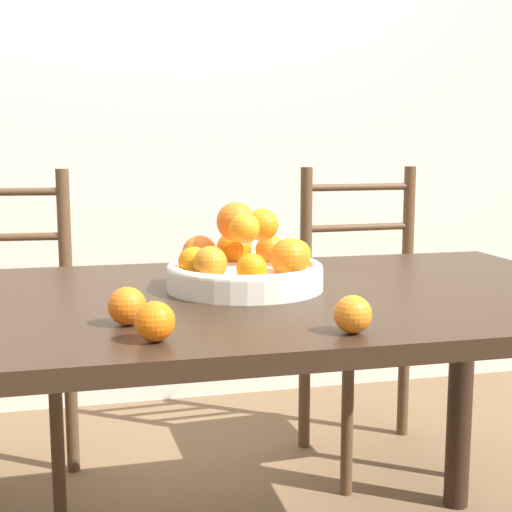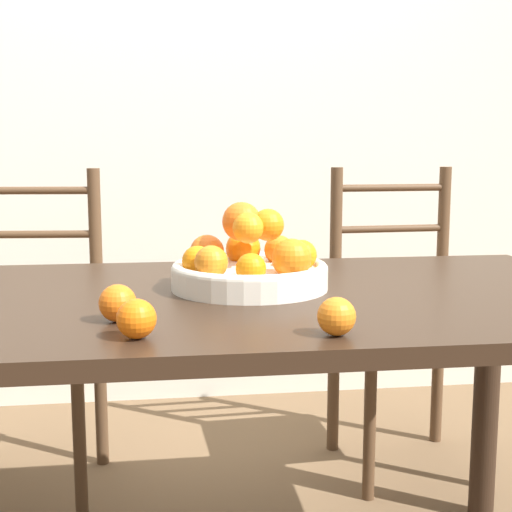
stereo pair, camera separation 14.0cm
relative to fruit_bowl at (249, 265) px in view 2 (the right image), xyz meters
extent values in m
cube|color=silver|center=(-0.05, 1.41, 0.52)|extent=(8.00, 0.06, 2.60)
cube|color=black|center=(-0.05, -0.05, -0.07)|extent=(1.65, 0.87, 0.03)
cylinder|color=black|center=(0.70, 0.31, -0.43)|extent=(0.07, 0.07, 0.70)
cylinder|color=silver|center=(0.00, 0.00, -0.03)|extent=(0.33, 0.33, 0.05)
torus|color=silver|center=(0.00, 0.00, -0.01)|extent=(0.33, 0.33, 0.02)
sphere|color=orange|center=(0.11, 0.00, 0.02)|extent=(0.07, 0.07, 0.07)
sphere|color=orange|center=(0.08, 0.08, 0.02)|extent=(0.07, 0.07, 0.07)
sphere|color=orange|center=(0.00, 0.11, 0.02)|extent=(0.08, 0.08, 0.08)
sphere|color=orange|center=(-0.08, 0.07, 0.02)|extent=(0.08, 0.08, 0.08)
sphere|color=orange|center=(-0.11, -0.01, 0.01)|extent=(0.06, 0.06, 0.06)
sphere|color=orange|center=(-0.09, -0.07, 0.02)|extent=(0.07, 0.07, 0.07)
sphere|color=orange|center=(-0.01, -0.11, 0.01)|extent=(0.06, 0.06, 0.06)
sphere|color=orange|center=(0.07, -0.08, 0.03)|extent=(0.08, 0.08, 0.08)
sphere|color=orange|center=(0.04, 0.01, 0.08)|extent=(0.07, 0.07, 0.07)
sphere|color=orange|center=(-0.01, 0.02, 0.09)|extent=(0.08, 0.08, 0.08)
sphere|color=orange|center=(-0.01, -0.02, 0.08)|extent=(0.06, 0.06, 0.06)
sphere|color=orange|center=(0.09, -0.40, -0.02)|extent=(0.06, 0.06, 0.06)
sphere|color=orange|center=(-0.26, -0.26, -0.02)|extent=(0.06, 0.06, 0.06)
sphere|color=orange|center=(-0.23, -0.37, -0.02)|extent=(0.06, 0.06, 0.06)
cylinder|color=#513823|center=(-0.42, 0.44, -0.54)|extent=(0.04, 0.04, 0.48)
cylinder|color=#513823|center=(-0.39, 0.80, -0.30)|extent=(0.04, 0.04, 0.97)
cube|color=#513823|center=(-0.59, 0.63, -0.29)|extent=(0.45, 0.43, 0.04)
cylinder|color=#513823|center=(-0.58, 0.81, -0.16)|extent=(0.38, 0.06, 0.02)
cylinder|color=#513823|center=(-0.58, 0.81, -0.02)|extent=(0.38, 0.06, 0.02)
cylinder|color=#513823|center=(-0.58, 0.81, 0.11)|extent=(0.38, 0.06, 0.02)
cylinder|color=#513823|center=(0.41, 0.44, -0.54)|extent=(0.04, 0.04, 0.48)
cylinder|color=#513823|center=(0.79, 0.46, -0.54)|extent=(0.04, 0.04, 0.48)
cylinder|color=#513823|center=(0.39, 0.80, -0.30)|extent=(0.04, 0.04, 0.97)
cylinder|color=#513823|center=(0.77, 0.82, -0.30)|extent=(0.04, 0.04, 0.97)
cube|color=#513823|center=(0.59, 0.63, -0.29)|extent=(0.44, 0.42, 0.04)
cylinder|color=#513823|center=(0.58, 0.81, -0.16)|extent=(0.38, 0.04, 0.02)
cylinder|color=#513823|center=(0.58, 0.81, -0.02)|extent=(0.38, 0.04, 0.02)
cylinder|color=#513823|center=(0.58, 0.81, 0.11)|extent=(0.38, 0.04, 0.02)
camera|label=1|loc=(-0.33, -1.44, 0.24)|focal=50.00mm
camera|label=2|loc=(-0.19, -1.47, 0.24)|focal=50.00mm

